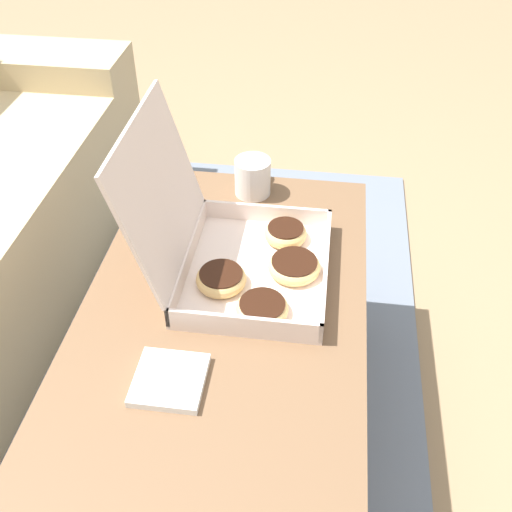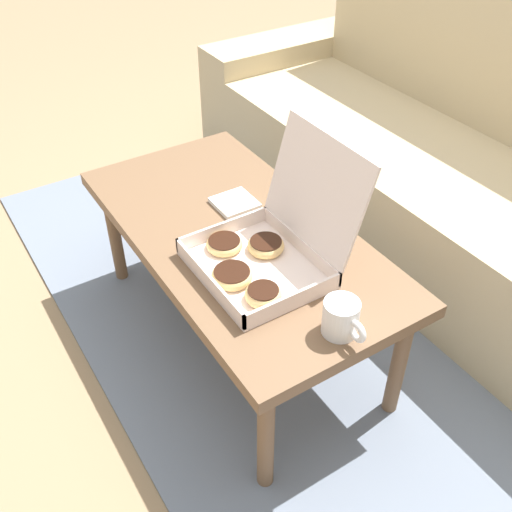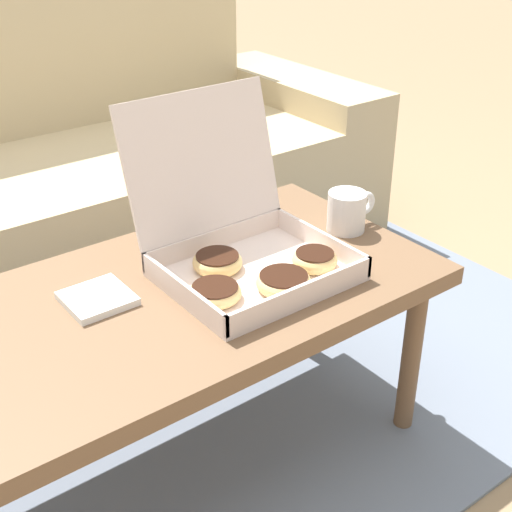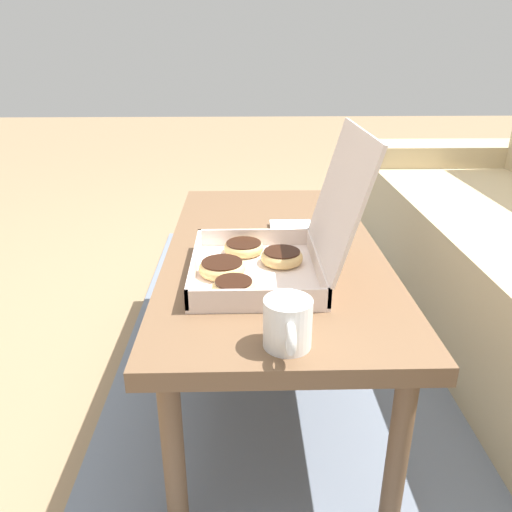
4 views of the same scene
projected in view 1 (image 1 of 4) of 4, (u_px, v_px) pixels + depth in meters
ground_plane at (155, 453)px, 1.43m from camera, size 12.00×12.00×0.00m
area_rug at (35, 437)px, 1.46m from camera, size 2.56×1.90×0.01m
coffee_table at (217, 351)px, 1.16m from camera, size 1.11×0.56×0.45m
pastry_box at (241, 253)px, 1.22m from camera, size 0.36×0.38×0.34m
coffee_mug at (253, 176)px, 1.46m from camera, size 0.13×0.09×0.09m
napkin_stack at (170, 380)px, 1.04m from camera, size 0.12×0.12×0.01m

